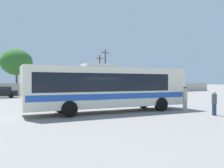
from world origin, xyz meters
TOP-DOWN VIEW (x-y plane):
  - ground_plane at (0.00, 10.00)m, footprint 300.00×300.00m
  - perimeter_wall at (0.00, 23.74)m, footprint 80.00×0.30m
  - coach_bus_cream_blue at (0.93, 0.13)m, footprint 12.28×3.18m
  - attendant_by_bus_door at (6.38, -2.12)m, footprint 0.51×0.51m
  - passenger_waiting_on_apron at (6.40, -4.68)m, footprint 0.43×0.43m
  - parked_car_second_black at (-5.26, 20.25)m, footprint 4.53×2.23m
  - utility_pole_near at (13.35, 25.37)m, footprint 1.80×0.25m
  - utility_pole_far at (12.77, 26.69)m, footprint 1.79×0.47m
  - roadside_tree_midleft at (-2.30, 29.19)m, footprint 5.45×5.45m

SIDE VIEW (x-z plane):
  - ground_plane at x=0.00m, z-range 0.00..0.00m
  - parked_car_second_black at x=-5.26m, z-range 0.04..1.59m
  - passenger_waiting_on_apron at x=6.40m, z-range 0.11..1.74m
  - perimeter_wall at x=0.00m, z-range 0.00..1.97m
  - attendant_by_bus_door at x=6.38m, z-range 0.13..1.95m
  - coach_bus_cream_blue at x=0.93m, z-range 0.12..3.61m
  - utility_pole_far at x=12.77m, z-range 0.18..7.64m
  - utility_pole_near at x=13.35m, z-range 0.18..8.63m
  - roadside_tree_midleft at x=-2.30m, z-range 1.68..9.69m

